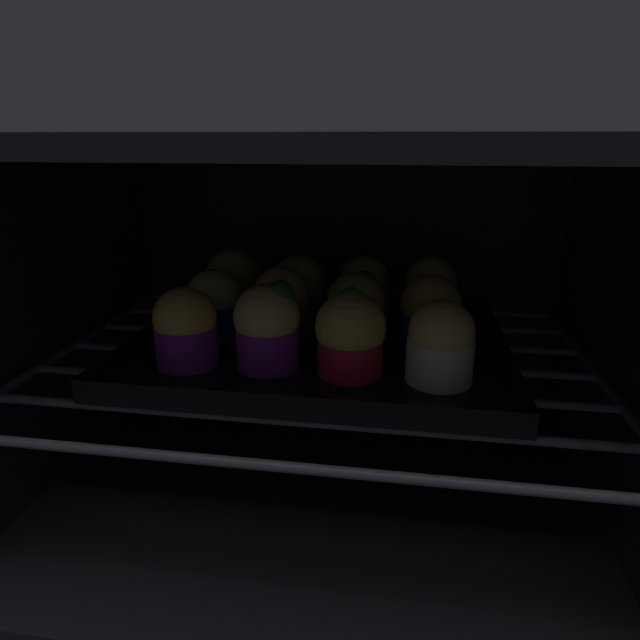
{
  "coord_description": "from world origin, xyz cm",
  "views": [
    {
      "loc": [
        8.25,
        -28.55,
        35.31
      ],
      "look_at": [
        0.0,
        23.36,
        17.49
      ],
      "focal_mm": 30.54,
      "sensor_mm": 36.0,
      "label": 1
    }
  ],
  "objects_px": {
    "baking_tray": "(320,346)",
    "muffin_row0_col0": "(186,329)",
    "muffin_row1_col3": "(430,314)",
    "muffin_row2_col3": "(430,292)",
    "muffin_row0_col1": "(268,327)",
    "muffin_row0_col2": "(350,335)",
    "muffin_row1_col1": "(282,305)",
    "muffin_row2_col2": "(364,289)",
    "muffin_row2_col1": "(299,288)",
    "muffin_row1_col2": "(356,310)",
    "muffin_row0_col3": "(441,344)",
    "muffin_row1_col0": "(215,305)",
    "muffin_row2_col0": "(234,283)"
  },
  "relations": [
    {
      "from": "baking_tray",
      "to": "muffin_row0_col0",
      "type": "relative_size",
      "value": 5.05
    },
    {
      "from": "muffin_row1_col3",
      "to": "muffin_row2_col3",
      "type": "distance_m",
      "value": 0.08
    },
    {
      "from": "muffin_row0_col0",
      "to": "muffin_row0_col1",
      "type": "bearing_deg",
      "value": 4.79
    },
    {
      "from": "muffin_row0_col2",
      "to": "muffin_row1_col1",
      "type": "distance_m",
      "value": 0.11
    },
    {
      "from": "baking_tray",
      "to": "muffin_row2_col2",
      "type": "distance_m",
      "value": 0.09
    },
    {
      "from": "muffin_row1_col3",
      "to": "muffin_row1_col1",
      "type": "bearing_deg",
      "value": 178.84
    },
    {
      "from": "muffin_row2_col1",
      "to": "muffin_row2_col3",
      "type": "height_order",
      "value": "muffin_row2_col3"
    },
    {
      "from": "muffin_row0_col1",
      "to": "muffin_row1_col3",
      "type": "bearing_deg",
      "value": 25.71
    },
    {
      "from": "muffin_row0_col0",
      "to": "muffin_row1_col3",
      "type": "distance_m",
      "value": 0.23
    },
    {
      "from": "muffin_row1_col1",
      "to": "muffin_row2_col3",
      "type": "relative_size",
      "value": 1.0
    },
    {
      "from": "muffin_row0_col1",
      "to": "muffin_row1_col1",
      "type": "bearing_deg",
      "value": 93.1
    },
    {
      "from": "muffin_row1_col1",
      "to": "muffin_row2_col1",
      "type": "distance_m",
      "value": 0.07
    },
    {
      "from": "muffin_row0_col1",
      "to": "muffin_row1_col1",
      "type": "distance_m",
      "value": 0.07
    },
    {
      "from": "muffin_row0_col2",
      "to": "muffin_row1_col2",
      "type": "height_order",
      "value": "muffin_row0_col2"
    },
    {
      "from": "baking_tray",
      "to": "muffin_row0_col0",
      "type": "height_order",
      "value": "muffin_row0_col0"
    },
    {
      "from": "muffin_row0_col3",
      "to": "muffin_row0_col2",
      "type": "bearing_deg",
      "value": 177.87
    },
    {
      "from": "muffin_row1_col2",
      "to": "muffin_row1_col3",
      "type": "height_order",
      "value": "same"
    },
    {
      "from": "muffin_row1_col0",
      "to": "muffin_row2_col3",
      "type": "distance_m",
      "value": 0.24
    },
    {
      "from": "muffin_row2_col3",
      "to": "muffin_row1_col3",
      "type": "bearing_deg",
      "value": -91.91
    },
    {
      "from": "muffin_row1_col2",
      "to": "muffin_row2_col2",
      "type": "relative_size",
      "value": 0.99
    },
    {
      "from": "muffin_row0_col1",
      "to": "muffin_row1_col0",
      "type": "height_order",
      "value": "muffin_row0_col1"
    },
    {
      "from": "muffin_row1_col1",
      "to": "muffin_row1_col2",
      "type": "distance_m",
      "value": 0.08
    },
    {
      "from": "baking_tray",
      "to": "muffin_row1_col3",
      "type": "height_order",
      "value": "muffin_row1_col3"
    },
    {
      "from": "baking_tray",
      "to": "muffin_row2_col2",
      "type": "height_order",
      "value": "muffin_row2_col2"
    },
    {
      "from": "muffin_row2_col2",
      "to": "baking_tray",
      "type": "bearing_deg",
      "value": -116.62
    },
    {
      "from": "muffin_row1_col0",
      "to": "muffin_row1_col1",
      "type": "bearing_deg",
      "value": 3.48
    },
    {
      "from": "muffin_row0_col2",
      "to": "muffin_row2_col1",
      "type": "distance_m",
      "value": 0.17
    },
    {
      "from": "muffin_row1_col0",
      "to": "muffin_row1_col1",
      "type": "height_order",
      "value": "muffin_row1_col1"
    },
    {
      "from": "muffin_row0_col0",
      "to": "muffin_row2_col0",
      "type": "height_order",
      "value": "muffin_row2_col0"
    },
    {
      "from": "muffin_row0_col0",
      "to": "muffin_row1_col3",
      "type": "height_order",
      "value": "muffin_row1_col3"
    },
    {
      "from": "muffin_row1_col2",
      "to": "muffin_row0_col0",
      "type": "bearing_deg",
      "value": -152.23
    },
    {
      "from": "muffin_row0_col2",
      "to": "muffin_row0_col3",
      "type": "distance_m",
      "value": 0.08
    },
    {
      "from": "baking_tray",
      "to": "muffin_row0_col1",
      "type": "xyz_separation_m",
      "value": [
        -0.04,
        -0.07,
        0.04
      ]
    },
    {
      "from": "baking_tray",
      "to": "muffin_row1_col0",
      "type": "xyz_separation_m",
      "value": [
        -0.11,
        -0.0,
        0.04
      ]
    },
    {
      "from": "muffin_row1_col1",
      "to": "muffin_row2_col2",
      "type": "relative_size",
      "value": 1.01
    },
    {
      "from": "muffin_row0_col3",
      "to": "muffin_row2_col3",
      "type": "bearing_deg",
      "value": 91.45
    },
    {
      "from": "muffin_row0_col3",
      "to": "muffin_row1_col2",
      "type": "bearing_deg",
      "value": 135.53
    },
    {
      "from": "muffin_row0_col2",
      "to": "muffin_row2_col2",
      "type": "bearing_deg",
      "value": 90.21
    },
    {
      "from": "muffin_row0_col2",
      "to": "muffin_row1_col1",
      "type": "bearing_deg",
      "value": 135.72
    },
    {
      "from": "muffin_row1_col3",
      "to": "muffin_row2_col0",
      "type": "xyz_separation_m",
      "value": [
        -0.22,
        0.07,
        0.0
      ]
    },
    {
      "from": "muffin_row0_col3",
      "to": "muffin_row2_col3",
      "type": "xyz_separation_m",
      "value": [
        -0.0,
        0.15,
        0.0
      ]
    },
    {
      "from": "muffin_row1_col1",
      "to": "muffin_row1_col3",
      "type": "height_order",
      "value": "muffin_row1_col1"
    },
    {
      "from": "muffin_row1_col0",
      "to": "muffin_row0_col3",
      "type": "bearing_deg",
      "value": -18.45
    },
    {
      "from": "muffin_row1_col0",
      "to": "muffin_row1_col3",
      "type": "relative_size",
      "value": 0.96
    },
    {
      "from": "muffin_row0_col3",
      "to": "muffin_row1_col3",
      "type": "xyz_separation_m",
      "value": [
        -0.01,
        0.08,
        0.0
      ]
    },
    {
      "from": "muffin_row0_col0",
      "to": "muffin_row1_col0",
      "type": "distance_m",
      "value": 0.08
    },
    {
      "from": "muffin_row2_col0",
      "to": "muffin_row0_col3",
      "type": "bearing_deg",
      "value": -33.38
    },
    {
      "from": "muffin_row1_col1",
      "to": "muffin_row0_col2",
      "type": "bearing_deg",
      "value": -44.28
    },
    {
      "from": "muffin_row1_col1",
      "to": "muffin_row1_col2",
      "type": "height_order",
      "value": "muffin_row1_col1"
    },
    {
      "from": "baking_tray",
      "to": "muffin_row2_col2",
      "type": "bearing_deg",
      "value": 63.38
    }
  ]
}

